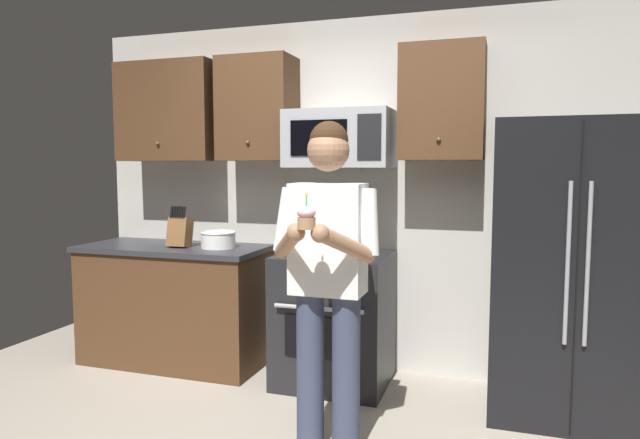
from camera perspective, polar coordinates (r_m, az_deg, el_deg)
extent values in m
cube|color=beige|center=(4.21, 4.97, 2.29)|extent=(4.40, 0.10, 2.60)
cube|color=black|center=(4.01, 1.46, -10.02)|extent=(0.76, 0.66, 0.92)
cube|color=black|center=(3.72, -0.05, -11.93)|extent=(0.48, 0.01, 0.28)
cylinder|color=#99999E|center=(3.64, -0.17, -9.03)|extent=(0.60, 0.03, 0.03)
cylinder|color=black|center=(3.84, -1.70, -3.61)|extent=(0.18, 0.18, 0.01)
cylinder|color=black|center=(3.74, 3.52, -3.87)|extent=(0.18, 0.18, 0.01)
cylinder|color=black|center=(4.10, -0.37, -3.03)|extent=(0.18, 0.18, 0.01)
cylinder|color=black|center=(4.00, 4.53, -3.25)|extent=(0.18, 0.18, 0.01)
cube|color=#9EA0A5|center=(3.99, 2.01, 8.17)|extent=(0.74, 0.40, 0.40)
cube|color=black|center=(3.82, -0.17, 8.29)|extent=(0.40, 0.01, 0.24)
cube|color=black|center=(3.73, 5.01, 8.35)|extent=(0.16, 0.01, 0.30)
cube|color=black|center=(3.74, 23.95, -4.72)|extent=(0.90, 0.72, 1.80)
cylinder|color=gray|center=(3.35, 23.81, -4.11)|extent=(0.02, 0.02, 0.90)
cylinder|color=gray|center=(3.37, 25.51, -4.14)|extent=(0.02, 0.02, 0.90)
cube|color=black|center=(3.39, 24.58, -5.77)|extent=(0.01, 0.01, 1.74)
cube|color=#4C301C|center=(4.64, -14.96, 10.45)|extent=(0.80, 0.34, 0.76)
sphere|color=brown|center=(4.47, -16.15, 7.40)|extent=(0.03, 0.03, 0.03)
cube|color=#4C301C|center=(4.28, -6.35, 11.04)|extent=(0.55, 0.34, 0.76)
sphere|color=brown|center=(4.10, -7.36, 7.77)|extent=(0.03, 0.03, 0.03)
cube|color=#4C301C|center=(3.92, 12.30, 11.47)|extent=(0.55, 0.34, 0.76)
sphere|color=brown|center=(3.72, 11.94, 7.94)|extent=(0.03, 0.03, 0.03)
cube|color=#4C301C|center=(4.57, -14.47, -8.54)|extent=(1.40, 0.62, 0.88)
cube|color=#2D2D33|center=(4.48, -14.61, -2.82)|extent=(1.44, 0.66, 0.04)
cube|color=brown|center=(4.38, -14.02, -1.29)|extent=(0.16, 0.15, 0.24)
cylinder|color=black|center=(4.37, -14.82, 0.73)|extent=(0.02, 0.04, 0.09)
cylinder|color=black|center=(4.36, -14.58, 0.73)|extent=(0.02, 0.04, 0.09)
cylinder|color=black|center=(4.35, -14.33, 0.72)|extent=(0.02, 0.04, 0.09)
cylinder|color=black|center=(4.34, -14.09, 0.71)|extent=(0.02, 0.04, 0.09)
cylinder|color=black|center=(4.33, -13.84, 0.71)|extent=(0.02, 0.04, 0.09)
cylinder|color=black|center=(4.31, -13.59, 0.70)|extent=(0.02, 0.04, 0.09)
cylinder|color=white|center=(4.28, -10.27, -2.07)|extent=(0.26, 0.26, 0.12)
torus|color=white|center=(4.27, -10.28, -1.30)|extent=(0.27, 0.27, 0.02)
cylinder|color=#383F59|center=(3.15, -0.99, -15.01)|extent=(0.15, 0.15, 0.86)
cylinder|color=#383F59|center=(3.09, 2.65, -15.40)|extent=(0.15, 0.15, 0.86)
cube|color=white|center=(2.94, 0.83, -1.97)|extent=(0.38, 0.22, 0.58)
sphere|color=#A37556|center=(2.92, 0.85, 7.03)|extent=(0.22, 0.22, 0.22)
sphere|color=#382314|center=(2.93, 0.91, 8.00)|extent=(0.20, 0.20, 0.20)
cylinder|color=white|center=(2.98, -3.48, -0.05)|extent=(0.15, 0.18, 0.35)
cylinder|color=#A37556|center=(2.81, -3.24, -2.34)|extent=(0.26, 0.33, 0.21)
sphere|color=#A37556|center=(2.65, -2.46, -1.32)|extent=(0.09, 0.09, 0.09)
cylinder|color=white|center=(2.84, 4.99, -0.31)|extent=(0.15, 0.18, 0.35)
cylinder|color=#A37556|center=(2.72, 2.67, -2.61)|extent=(0.26, 0.33, 0.21)
sphere|color=#A37556|center=(2.61, 0.01, -1.41)|extent=(0.09, 0.09, 0.09)
cylinder|color=#A87F56|center=(2.61, -1.38, -0.38)|extent=(0.08, 0.08, 0.06)
ellipsoid|color=#F2B2CC|center=(2.60, -1.38, 0.71)|extent=(0.09, 0.09, 0.06)
cylinder|color=#4CBF66|center=(2.60, -1.38, 1.75)|extent=(0.01, 0.01, 0.06)
ellipsoid|color=#FFD159|center=(2.60, -1.39, 2.57)|extent=(0.01, 0.01, 0.02)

